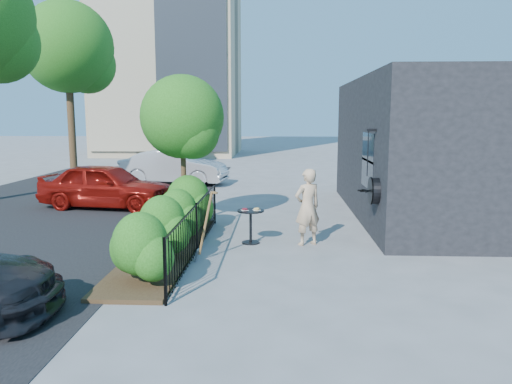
{
  "coord_description": "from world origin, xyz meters",
  "views": [
    {
      "loc": [
        0.25,
        -10.34,
        2.94
      ],
      "look_at": [
        -0.27,
        0.93,
        1.2
      ],
      "focal_mm": 35.0,
      "sensor_mm": 36.0,
      "label": 1
    }
  ],
  "objects_px": {
    "patio_tree": "(185,122)",
    "street_tree_far": "(68,53)",
    "car_red": "(106,186)",
    "shovel": "(204,230)",
    "cafe_table": "(251,220)",
    "car_silver": "(174,167)",
    "woman": "(307,207)"
  },
  "relations": [
    {
      "from": "patio_tree",
      "to": "car_silver",
      "type": "height_order",
      "value": "patio_tree"
    },
    {
      "from": "car_red",
      "to": "patio_tree",
      "type": "bearing_deg",
      "value": -119.68
    },
    {
      "from": "car_red",
      "to": "car_silver",
      "type": "height_order",
      "value": "car_silver"
    },
    {
      "from": "woman",
      "to": "car_red",
      "type": "distance_m",
      "value": 7.52
    },
    {
      "from": "woman",
      "to": "car_silver",
      "type": "distance_m",
      "value": 11.16
    },
    {
      "from": "woman",
      "to": "car_red",
      "type": "xyz_separation_m",
      "value": [
        -6.15,
        4.32,
        -0.16
      ]
    },
    {
      "from": "street_tree_far",
      "to": "shovel",
      "type": "relative_size",
      "value": 5.62
    },
    {
      "from": "car_silver",
      "to": "woman",
      "type": "bearing_deg",
      "value": -144.79
    },
    {
      "from": "cafe_table",
      "to": "car_red",
      "type": "xyz_separation_m",
      "value": [
        -4.85,
        4.24,
        0.18
      ]
    },
    {
      "from": "street_tree_far",
      "to": "cafe_table",
      "type": "distance_m",
      "value": 17.04
    },
    {
      "from": "street_tree_far",
      "to": "car_silver",
      "type": "bearing_deg",
      "value": -29.64
    },
    {
      "from": "cafe_table",
      "to": "woman",
      "type": "xyz_separation_m",
      "value": [
        1.3,
        -0.08,
        0.34
      ]
    },
    {
      "from": "street_tree_far",
      "to": "car_red",
      "type": "bearing_deg",
      "value": -62.0
    },
    {
      "from": "cafe_table",
      "to": "car_silver",
      "type": "height_order",
      "value": "car_silver"
    },
    {
      "from": "patio_tree",
      "to": "street_tree_far",
      "type": "distance_m",
      "value": 13.95
    },
    {
      "from": "cafe_table",
      "to": "car_red",
      "type": "bearing_deg",
      "value": 138.85
    },
    {
      "from": "car_red",
      "to": "cafe_table",
      "type": "bearing_deg",
      "value": -122.46
    },
    {
      "from": "woman",
      "to": "shovel",
      "type": "xyz_separation_m",
      "value": [
        -2.16,
        -1.39,
        -0.23
      ]
    },
    {
      "from": "street_tree_far",
      "to": "car_silver",
      "type": "relative_size",
      "value": 1.84
    },
    {
      "from": "car_silver",
      "to": "shovel",
      "type": "bearing_deg",
      "value": -157.44
    },
    {
      "from": "cafe_table",
      "to": "car_silver",
      "type": "xyz_separation_m",
      "value": [
        -3.85,
        9.82,
        0.2
      ]
    },
    {
      "from": "patio_tree",
      "to": "car_red",
      "type": "height_order",
      "value": "patio_tree"
    },
    {
      "from": "patio_tree",
      "to": "street_tree_far",
      "type": "relative_size",
      "value": 0.48
    },
    {
      "from": "shovel",
      "to": "patio_tree",
      "type": "bearing_deg",
      "value": 106.36
    },
    {
      "from": "patio_tree",
      "to": "woman",
      "type": "xyz_separation_m",
      "value": [
        3.14,
        -1.94,
        -1.88
      ]
    },
    {
      "from": "woman",
      "to": "patio_tree",
      "type": "bearing_deg",
      "value": -59.74
    },
    {
      "from": "woman",
      "to": "shovel",
      "type": "distance_m",
      "value": 2.58
    },
    {
      "from": "shovel",
      "to": "car_red",
      "type": "relative_size",
      "value": 0.35
    },
    {
      "from": "patio_tree",
      "to": "car_red",
      "type": "relative_size",
      "value": 0.93
    },
    {
      "from": "patio_tree",
      "to": "cafe_table",
      "type": "xyz_separation_m",
      "value": [
        1.84,
        -1.86,
        -2.22
      ]
    },
    {
      "from": "woman",
      "to": "car_silver",
      "type": "height_order",
      "value": "woman"
    },
    {
      "from": "cafe_table",
      "to": "shovel",
      "type": "height_order",
      "value": "shovel"
    }
  ]
}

